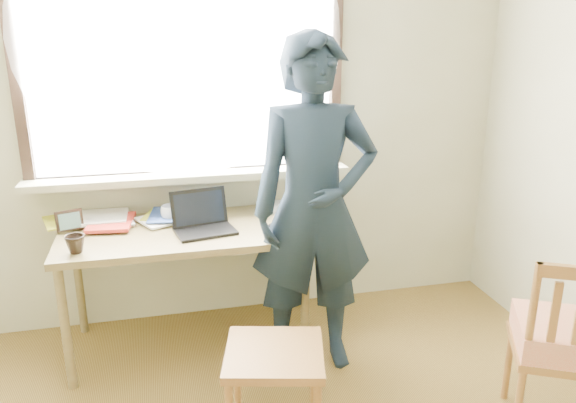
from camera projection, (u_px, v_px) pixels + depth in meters
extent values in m
cube|color=#B7B593|center=(222.00, 108.00, 3.27)|extent=(3.50, 0.02, 2.60)
cube|color=white|center=(184.00, 56.00, 3.12)|extent=(1.70, 0.01, 1.30)
cube|color=black|center=(191.00, 175.00, 3.31)|extent=(1.82, 0.06, 0.06)
cube|color=black|center=(13.00, 58.00, 2.91)|extent=(0.06, 0.06, 1.30)
cube|color=black|center=(336.00, 54.00, 3.30)|extent=(0.06, 0.06, 1.30)
cube|color=#B7B593|center=(192.00, 176.00, 3.25)|extent=(1.85, 0.20, 0.04)
cube|color=white|center=(184.00, 37.00, 3.02)|extent=(1.95, 0.02, 1.65)
cube|color=brown|center=(184.00, 232.00, 3.05)|extent=(1.32, 0.66, 0.04)
cylinder|color=brown|center=(66.00, 329.00, 2.76)|extent=(0.05, 0.05, 0.67)
cylinder|color=brown|center=(79.00, 281.00, 3.28)|extent=(0.05, 0.05, 0.67)
cylinder|color=brown|center=(305.00, 302.00, 3.03)|extent=(0.05, 0.05, 0.67)
cylinder|color=brown|center=(282.00, 261.00, 3.56)|extent=(0.05, 0.05, 0.67)
cube|color=black|center=(205.00, 231.00, 2.99)|extent=(0.34, 0.27, 0.02)
cube|color=black|center=(199.00, 208.00, 3.06)|extent=(0.31, 0.12, 0.20)
cube|color=black|center=(199.00, 208.00, 3.06)|extent=(0.27, 0.10, 0.17)
cube|color=black|center=(206.00, 231.00, 2.99)|extent=(0.29, 0.17, 0.00)
imported|color=white|center=(172.00, 213.00, 3.15)|extent=(0.17, 0.17, 0.09)
imported|color=black|center=(75.00, 244.00, 2.72)|extent=(0.13, 0.13, 0.09)
ellipsoid|color=black|center=(275.00, 225.00, 3.06)|extent=(0.08, 0.06, 0.03)
cube|color=gold|center=(87.00, 218.00, 3.20)|extent=(0.25, 0.30, 0.02)
cube|color=white|center=(135.00, 220.00, 3.15)|extent=(0.22, 0.31, 0.02)
cube|color=white|center=(97.00, 220.00, 3.15)|extent=(0.28, 0.33, 0.01)
cube|color=#2C4790|center=(93.00, 222.00, 3.10)|extent=(0.25, 0.27, 0.01)
cube|color=white|center=(116.00, 219.00, 3.12)|extent=(0.25, 0.31, 0.02)
cube|color=#2C4790|center=(100.00, 217.00, 3.15)|extent=(0.21, 0.30, 0.02)
cube|color=white|center=(127.00, 220.00, 3.10)|extent=(0.35, 0.34, 0.01)
cube|color=#AA291F|center=(175.00, 214.00, 3.19)|extent=(0.33, 0.27, 0.00)
imported|color=white|center=(99.00, 223.00, 3.10)|extent=(0.21, 0.27, 0.02)
imported|color=white|center=(258.00, 208.00, 3.37)|extent=(0.18, 0.24, 0.02)
cube|color=black|center=(70.00, 222.00, 2.99)|extent=(0.14, 0.06, 0.11)
cube|color=#2C632C|center=(70.00, 222.00, 2.99)|extent=(0.11, 0.04, 0.08)
cube|color=olive|center=(274.00, 354.00, 2.42)|extent=(0.50, 0.49, 0.04)
cylinder|color=olive|center=(237.00, 373.00, 2.65)|extent=(0.03, 0.03, 0.39)
cylinder|color=olive|center=(314.00, 373.00, 2.65)|extent=(0.03, 0.03, 0.39)
cube|color=olive|center=(560.00, 351.00, 2.47)|extent=(0.53, 0.53, 0.04)
cylinder|color=olive|center=(508.00, 365.00, 2.73)|extent=(0.03, 0.03, 0.38)
cylinder|color=olive|center=(532.00, 315.00, 2.28)|extent=(0.03, 0.03, 0.46)
cube|color=olive|center=(553.00, 323.00, 2.27)|extent=(0.04, 0.03, 0.37)
cube|color=red|center=(563.00, 335.00, 2.45)|extent=(0.52, 0.52, 0.12)
imported|color=black|center=(314.00, 208.00, 2.85)|extent=(0.68, 0.48, 1.75)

